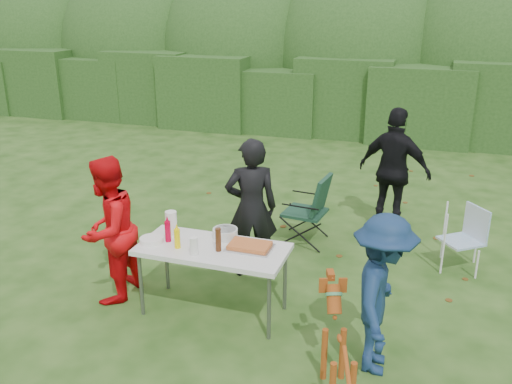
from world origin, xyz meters
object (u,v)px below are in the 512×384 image
(lawn_chair, at_px, (461,238))
(ketchup_bottle, at_px, (168,231))
(camping_chair, at_px, (305,208))
(paper_towel_roll, at_px, (171,223))
(child, at_px, (381,295))
(dog, at_px, (339,353))
(beer_bottle, at_px, (218,240))
(folding_table, at_px, (213,252))
(mustard_bottle, at_px, (177,239))
(person_black_puffy, at_px, (394,170))
(person_red_jacket, at_px, (108,230))
(person_cook, at_px, (251,208))

(lawn_chair, bearing_deg, ketchup_bottle, -5.10)
(camping_chair, distance_m, paper_towel_roll, 2.13)
(child, bearing_deg, dog, 150.12)
(child, bearing_deg, beer_bottle, 77.19)
(folding_table, bearing_deg, lawn_chair, 37.16)
(folding_table, height_order, dog, dog)
(child, bearing_deg, camping_chair, 25.69)
(mustard_bottle, height_order, paper_towel_roll, paper_towel_roll)
(camping_chair, height_order, ketchup_bottle, ketchup_bottle)
(dog, bearing_deg, child, -47.81)
(folding_table, relative_size, child, 1.04)
(folding_table, xyz_separation_m, lawn_chair, (2.42, 1.84, -0.30))
(folding_table, distance_m, lawn_chair, 3.05)
(folding_table, distance_m, paper_towel_roll, 0.57)
(ketchup_bottle, bearing_deg, person_black_puffy, 54.39)
(camping_chair, bearing_deg, lawn_chair, -178.07)
(person_black_puffy, xyz_separation_m, child, (0.18, -3.16, -0.14))
(dog, bearing_deg, ketchup_bottle, 46.57)
(child, height_order, camping_chair, child)
(person_red_jacket, bearing_deg, beer_bottle, 91.07)
(person_red_jacket, relative_size, ketchup_bottle, 7.19)
(camping_chair, relative_size, beer_bottle, 3.95)
(mustard_bottle, bearing_deg, ketchup_bottle, 145.79)
(child, bearing_deg, person_red_jacket, 82.01)
(person_black_puffy, xyz_separation_m, mustard_bottle, (-1.85, -2.91, -0.02))
(camping_chair, bearing_deg, folding_table, 83.06)
(person_cook, xyz_separation_m, beer_bottle, (-0.00, -0.98, 0.04))
(camping_chair, distance_m, beer_bottle, 2.12)
(person_black_puffy, distance_m, paper_towel_roll, 3.34)
(child, height_order, paper_towel_roll, child)
(person_red_jacket, distance_m, person_black_puffy, 3.91)
(person_red_jacket, height_order, ketchup_bottle, person_red_jacket)
(camping_chair, relative_size, paper_towel_roll, 3.65)
(folding_table, distance_m, dog, 1.70)
(person_black_puffy, xyz_separation_m, ketchup_bottle, (-2.00, -2.80, -0.01))
(person_red_jacket, distance_m, lawn_chair, 4.07)
(person_red_jacket, relative_size, dog, 1.79)
(ketchup_bottle, bearing_deg, paper_towel_roll, 104.44)
(person_cook, distance_m, mustard_bottle, 1.13)
(beer_bottle, bearing_deg, person_red_jacket, -179.79)
(camping_chair, xyz_separation_m, ketchup_bottle, (-0.95, -2.01, 0.38))
(person_cook, height_order, lawn_chair, person_cook)
(ketchup_bottle, xyz_separation_m, paper_towel_roll, (-0.04, 0.16, 0.02))
(mustard_bottle, height_order, beer_bottle, beer_bottle)
(person_black_puffy, height_order, ketchup_bottle, person_black_puffy)
(folding_table, distance_m, person_red_jacket, 1.16)
(lawn_chair, bearing_deg, person_red_jacket, -9.66)
(folding_table, distance_m, child, 1.74)
(person_cook, bearing_deg, camping_chair, -134.34)
(person_cook, xyz_separation_m, camping_chair, (0.38, 1.07, -0.35))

